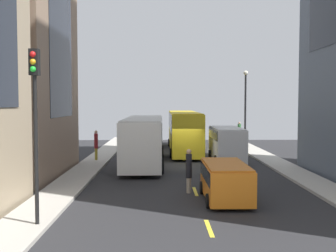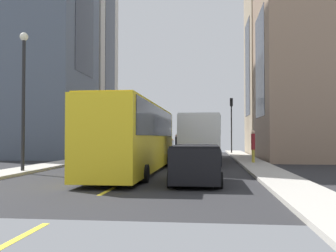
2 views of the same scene
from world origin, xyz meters
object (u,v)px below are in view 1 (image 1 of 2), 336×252
delivery_van_white (227,142)px  pedestrian_waiting_curb (189,169)px  car_orange_0 (226,179)px  car_black_1 (149,137)px  pedestrian_walking_far (96,144)px  traffic_light_near_corner (35,104)px  city_bus_white (144,137)px  pedestrian_crossing_near (239,132)px  streetcar_yellow (184,128)px

delivery_van_white → pedestrian_waiting_curb: size_ratio=2.59×
car_orange_0 → car_black_1: (-4.24, 23.43, -0.07)m
pedestrian_walking_far → traffic_light_near_corner: 16.58m
city_bus_white → pedestrian_crossing_near: 17.42m
city_bus_white → pedestrian_crossing_near: size_ratio=5.28×
car_black_1 → city_bus_white: bearing=-89.6°
streetcar_yellow → traffic_light_near_corner: (-6.36, -22.93, 2.25)m
city_bus_white → pedestrian_waiting_curb: 9.60m
streetcar_yellow → car_orange_0: 18.97m
car_black_1 → delivery_van_white: bearing=-61.3°
car_orange_0 → pedestrian_walking_far: 14.55m
car_orange_0 → pedestrian_waiting_curb: pedestrian_waiting_curb is taller
streetcar_yellow → pedestrian_crossing_near: (6.29, 6.44, -0.80)m
pedestrian_walking_far → traffic_light_near_corner: size_ratio=0.36×
car_black_1 → pedestrian_walking_far: pedestrian_walking_far is taller
delivery_van_white → pedestrian_waiting_curb: bearing=-108.5°
pedestrian_waiting_curb → streetcar_yellow: bearing=-139.3°
pedestrian_crossing_near → traffic_light_near_corner: 32.12m
streetcar_yellow → pedestrian_walking_far: size_ratio=6.34×
streetcar_yellow → pedestrian_crossing_near: size_ratio=6.31×
traffic_light_near_corner → streetcar_yellow: bearing=74.5°
city_bus_white → delivery_van_white: 6.27m
pedestrian_crossing_near → pedestrian_walking_far: pedestrian_crossing_near is taller
car_black_1 → pedestrian_crossing_near: 9.83m
pedestrian_waiting_curb → pedestrian_walking_far: size_ratio=0.97×
streetcar_yellow → car_black_1: bearing=126.5°
pedestrian_walking_far → car_black_1: bearing=-153.4°
streetcar_yellow → car_black_1: size_ratio=3.21×
streetcar_yellow → pedestrian_walking_far: streetcar_yellow is taller
pedestrian_waiting_curb → pedestrian_walking_far: bearing=-106.9°
streetcar_yellow → delivery_van_white: bearing=-67.2°
pedestrian_waiting_curb → city_bus_white: bearing=-121.3°
pedestrian_crossing_near → traffic_light_near_corner: size_ratio=0.37×
pedestrian_waiting_curb → pedestrian_walking_far: pedestrian_walking_far is taller
city_bus_white → pedestrian_waiting_curb: bearing=-74.2°
city_bus_white → pedestrian_crossing_near: city_bus_white is taller
city_bus_white → delivery_van_white: (6.11, 1.32, -0.49)m
car_black_1 → pedestrian_waiting_curb: size_ratio=2.03×
city_bus_white → streetcar_yellow: size_ratio=0.84×
car_black_1 → traffic_light_near_corner: bearing=-96.3°
city_bus_white → streetcar_yellow: streetcar_yellow is taller
city_bus_white → pedestrian_waiting_curb: city_bus_white is taller
delivery_van_white → traffic_light_near_corner: (-9.21, -16.13, 2.86)m
pedestrian_waiting_curb → pedestrian_walking_far: 12.37m
city_bus_white → car_black_1: size_ratio=2.68×
city_bus_white → car_orange_0: city_bus_white is taller
car_orange_0 → pedestrian_crossing_near: pedestrian_crossing_near is taller
pedestrian_waiting_curb → traffic_light_near_corner: bearing=-2.6°
traffic_light_near_corner → pedestrian_crossing_near: bearing=66.7°
streetcar_yellow → traffic_light_near_corner: bearing=-105.5°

